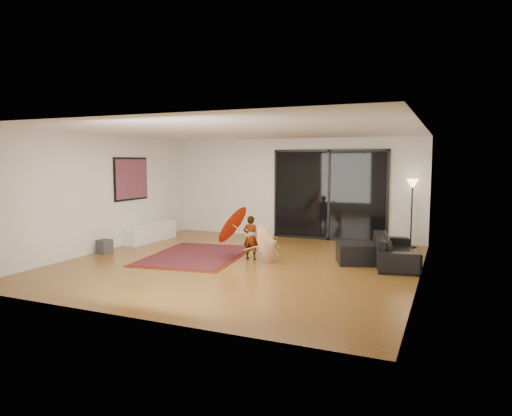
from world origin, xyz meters
The scene contains 17 objects.
floor centered at (0.00, 0.00, 0.00)m, with size 7.00×7.00×0.00m, color #936028.
ceiling centered at (0.00, 0.00, 2.70)m, with size 7.00×7.00×0.00m, color white.
wall_back centered at (0.00, 3.50, 1.35)m, with size 7.00×7.00×0.00m, color silver.
wall_front centered at (0.00, -3.50, 1.35)m, with size 7.00×7.00×0.00m, color silver.
wall_left centered at (-3.50, 0.00, 1.35)m, with size 7.00×7.00×0.00m, color silver.
wall_right centered at (3.50, 0.00, 1.35)m, with size 7.00×7.00×0.00m, color silver.
sliding_door centered at (1.00, 3.47, 1.20)m, with size 3.06×0.07×2.40m.
painting centered at (-3.46, 1.00, 1.65)m, with size 0.04×1.28×1.08m.
media_console centered at (-3.25, 1.44, 0.23)m, with size 0.42×1.69×0.47m, color white.
speaker centered at (-3.25, -0.28, 0.16)m, with size 0.28×0.28×0.32m, color #424244.
persian_rug centered at (-1.19, 0.31, 0.01)m, with size 2.34×3.02×0.02m.
sofa centered at (2.95, 1.24, 0.29)m, with size 2.01×0.79×0.59m, color black.
ottoman centered at (2.21, 0.99, 0.21)m, with size 0.74×0.74×0.42m, color black.
floor_lamp centered at (3.10, 3.25, 1.31)m, with size 0.29×0.29×1.66m.
child centered at (0.06, 0.48, 0.47)m, with size 0.34×0.23×0.95m, color #999999.
parasol_orange centered at (-0.49, 0.43, 0.73)m, with size 0.64×0.93×0.92m.
parasol_white centered at (0.66, 0.33, 0.50)m, with size 0.53×0.83×0.89m.
Camera 1 is at (3.97, -8.32, 2.12)m, focal length 32.00 mm.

